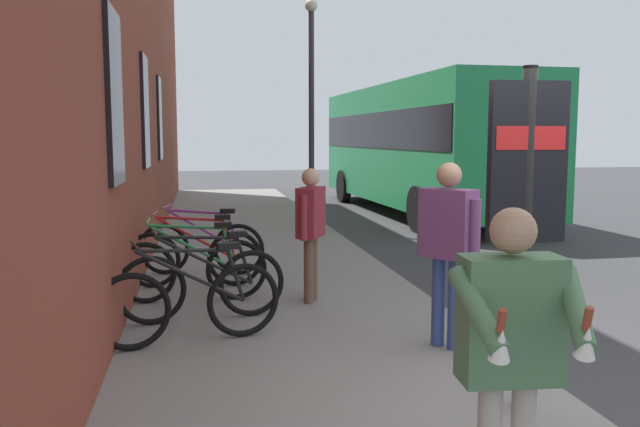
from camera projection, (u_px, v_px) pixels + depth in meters
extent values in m
plane|color=#38383A|center=(427.00, 259.00, 11.07)|extent=(60.00, 60.00, 0.00)
cube|color=gray|center=(253.00, 242.00, 12.53)|extent=(24.00, 3.50, 0.12)
cube|color=black|center=(114.00, 98.00, 6.09)|extent=(0.90, 0.06, 1.60)
cube|color=black|center=(145.00, 112.00, 9.51)|extent=(0.90, 0.06, 1.60)
cube|color=black|center=(159.00, 118.00, 12.93)|extent=(0.90, 0.06, 1.60)
torus|color=black|center=(131.00, 312.00, 5.93)|extent=(0.23, 0.71, 0.72)
torus|color=black|center=(243.00, 300.00, 6.36)|extent=(0.23, 0.71, 0.72)
cylinder|color=black|center=(191.00, 277.00, 6.12)|extent=(0.28, 1.00, 0.58)
cylinder|color=black|center=(183.00, 251.00, 6.07)|extent=(0.24, 0.84, 0.09)
cylinder|color=black|center=(236.00, 275.00, 6.30)|extent=(0.08, 0.19, 0.51)
cube|color=black|center=(227.00, 246.00, 6.24)|extent=(0.14, 0.22, 0.06)
cylinder|color=black|center=(135.00, 246.00, 5.88)|extent=(0.47, 0.14, 0.02)
torus|color=black|center=(151.00, 290.00, 6.76)|extent=(0.17, 0.72, 0.72)
torus|color=black|center=(252.00, 283.00, 7.10)|extent=(0.17, 0.72, 0.72)
cylinder|color=black|center=(204.00, 261.00, 6.90)|extent=(0.19, 1.01, 0.58)
cylinder|color=black|center=(197.00, 237.00, 6.85)|extent=(0.17, 0.85, 0.09)
cylinder|color=black|center=(244.00, 261.00, 7.04)|extent=(0.06, 0.19, 0.51)
cube|color=black|center=(237.00, 234.00, 6.99)|extent=(0.13, 0.21, 0.06)
cylinder|color=black|center=(154.00, 232.00, 6.70)|extent=(0.48, 0.10, 0.02)
torus|color=black|center=(145.00, 273.00, 7.63)|extent=(0.06, 0.72, 0.72)
torus|color=black|center=(236.00, 270.00, 7.82)|extent=(0.06, 0.72, 0.72)
cylinder|color=#267F3F|center=(193.00, 248.00, 7.70)|extent=(0.04, 1.02, 0.58)
cylinder|color=#267F3F|center=(186.00, 227.00, 7.66)|extent=(0.04, 0.85, 0.09)
cylinder|color=#267F3F|center=(230.00, 249.00, 7.78)|extent=(0.04, 0.18, 0.51)
cube|color=black|center=(223.00, 225.00, 7.73)|extent=(0.10, 0.20, 0.06)
cylinder|color=#267F3F|center=(148.00, 221.00, 7.57)|extent=(0.48, 0.03, 0.02)
torus|color=black|center=(152.00, 260.00, 8.43)|extent=(0.11, 0.72, 0.72)
torus|color=black|center=(235.00, 258.00, 8.54)|extent=(0.11, 0.72, 0.72)
cylinder|color=#B21E1E|center=(195.00, 238.00, 8.46)|extent=(0.11, 1.02, 0.58)
cylinder|color=#B21E1E|center=(189.00, 219.00, 8.42)|extent=(0.09, 0.85, 0.09)
cylinder|color=#B21E1E|center=(229.00, 239.00, 8.51)|extent=(0.05, 0.19, 0.51)
cube|color=black|center=(223.00, 217.00, 8.46)|extent=(0.11, 0.21, 0.06)
cylinder|color=#B21E1E|center=(155.00, 213.00, 8.36)|extent=(0.48, 0.06, 0.02)
torus|color=black|center=(164.00, 249.00, 9.26)|extent=(0.21, 0.72, 0.72)
torus|color=black|center=(239.00, 249.00, 9.23)|extent=(0.21, 0.72, 0.72)
cylinder|color=#8C338C|center=(203.00, 230.00, 9.21)|extent=(0.24, 1.00, 0.58)
cylinder|color=#8C338C|center=(197.00, 212.00, 9.18)|extent=(0.21, 0.84, 0.09)
cylinder|color=#8C338C|center=(233.00, 232.00, 9.20)|extent=(0.07, 0.19, 0.51)
cube|color=black|center=(227.00, 211.00, 9.17)|extent=(0.14, 0.22, 0.06)
cylinder|color=#8C338C|center=(166.00, 206.00, 9.19)|extent=(0.47, 0.12, 0.02)
cylinder|color=black|center=(525.00, 242.00, 4.58)|extent=(0.10, 0.10, 2.40)
cube|color=black|center=(527.00, 162.00, 4.52)|extent=(0.10, 0.55, 1.10)
cube|color=red|center=(528.00, 138.00, 4.50)|extent=(0.10, 0.50, 0.16)
cube|color=#1E8C4C|center=(418.00, 144.00, 17.53)|extent=(10.57, 2.81, 3.00)
cube|color=black|center=(419.00, 130.00, 17.49)|extent=(10.36, 2.84, 0.90)
cylinder|color=black|center=(522.00, 207.00, 14.67)|extent=(1.01, 0.28, 1.00)
cylinder|color=black|center=(419.00, 209.00, 14.17)|extent=(1.01, 0.28, 1.00)
cylinder|color=black|center=(416.00, 185.00, 21.20)|extent=(1.01, 0.28, 1.00)
cylinder|color=black|center=(344.00, 186.00, 20.70)|extent=(1.01, 0.28, 1.00)
cylinder|color=#334C8C|center=(438.00, 301.00, 6.09)|extent=(0.12, 0.12, 0.83)
cylinder|color=#334C8C|center=(455.00, 304.00, 5.98)|extent=(0.12, 0.12, 0.83)
cube|color=#723F72|center=(448.00, 223.00, 5.95)|extent=(0.54, 0.49, 0.63)
sphere|color=tan|center=(449.00, 175.00, 5.90)|extent=(0.23, 0.23, 0.23)
cylinder|color=#723F72|center=(423.00, 225.00, 6.14)|extent=(0.10, 0.10, 0.56)
cylinder|color=#723F72|center=(475.00, 231.00, 5.77)|extent=(0.10, 0.10, 0.56)
cylinder|color=brown|center=(313.00, 268.00, 7.79)|extent=(0.11, 0.11, 0.77)
cylinder|color=brown|center=(309.00, 271.00, 7.64)|extent=(0.11, 0.11, 0.77)
cube|color=maroon|center=(311.00, 212.00, 7.64)|extent=(0.50, 0.41, 0.58)
sphere|color=#D8AD8C|center=(311.00, 177.00, 7.59)|extent=(0.21, 0.21, 0.21)
cylinder|color=maroon|center=(317.00, 213.00, 7.89)|extent=(0.09, 0.09, 0.51)
cylinder|color=maroon|center=(304.00, 218.00, 7.40)|extent=(0.09, 0.09, 0.51)
cube|color=#4C724C|center=(510.00, 319.00, 3.06)|extent=(0.27, 0.48, 0.59)
sphere|color=tan|center=(513.00, 231.00, 3.01)|extent=(0.21, 0.21, 0.21)
cylinder|color=#4C724C|center=(576.00, 307.00, 2.89)|extent=(0.43, 0.21, 0.33)
cone|color=white|center=(587.00, 342.00, 2.72)|extent=(0.13, 0.10, 0.16)
cylinder|color=brown|center=(588.00, 318.00, 2.70)|extent=(0.06, 0.04, 0.11)
cylinder|color=#4C724C|center=(477.00, 310.00, 2.84)|extent=(0.43, 0.15, 0.33)
cone|color=white|center=(501.00, 345.00, 2.68)|extent=(0.13, 0.10, 0.16)
cylinder|color=brown|center=(502.00, 321.00, 2.67)|extent=(0.06, 0.04, 0.11)
cylinder|color=#333338|center=(311.00, 119.00, 14.42)|extent=(0.12, 0.12, 4.60)
sphere|color=silver|center=(311.00, 5.00, 14.14)|extent=(0.28, 0.28, 0.28)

